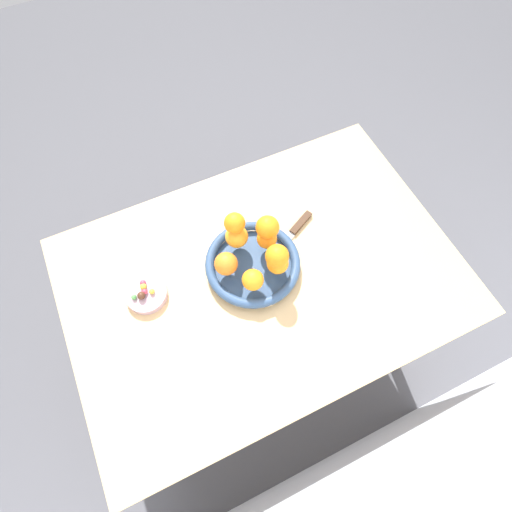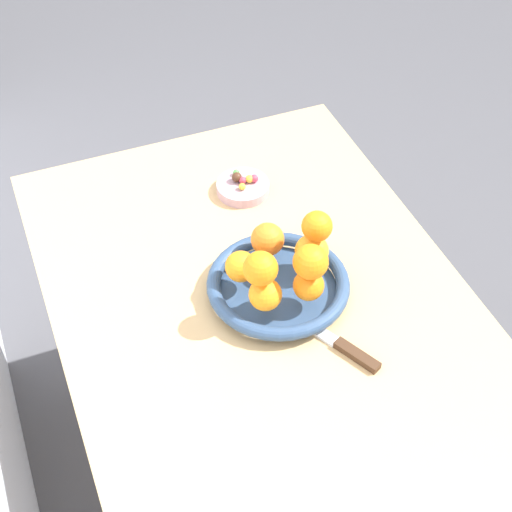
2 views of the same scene
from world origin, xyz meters
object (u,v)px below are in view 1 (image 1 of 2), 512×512
Objects in this scene: orange_1 at (226,264)px; candy_ball_5 at (152,292)px; candy_ball_3 at (143,287)px; orange_7 at (235,223)px; candy_dish at (147,294)px; orange_4 at (267,239)px; fruit_bowl at (253,264)px; dining_table at (262,287)px; knife at (289,237)px; orange_5 at (277,256)px; orange_2 at (253,280)px; candy_ball_2 at (143,283)px; candy_ball_0 at (141,296)px; candy_ball_4 at (134,297)px; orange_0 at (237,236)px; orange_3 at (278,263)px; candy_ball_1 at (145,292)px; orange_6 at (267,227)px.

orange_1 reaches higher than candy_ball_5.
candy_ball_3 is (0.23, -0.05, -0.04)m from orange_1.
candy_dish is at bearing 7.10° from orange_7.
candy_dish is 0.36m from orange_4.
orange_7 reaches higher than candy_dish.
orange_1 is at bearing 167.20° from candy_ball_3.
dining_table is at bearing 114.24° from fruit_bowl.
orange_5 is at bearing 46.08° from knife.
knife is (-0.12, -0.08, 0.09)m from dining_table.
orange_2 is 0.30m from candy_ball_2.
orange_5 is 2.85× the size of candy_ball_0.
orange_4 is 0.37m from candy_ball_0.
dining_table is 0.35m from candy_ball_2.
candy_ball_4 is 0.47m from knife.
orange_4 is 0.36m from candy_ball_2.
orange_0 is 0.27× the size of knife.
candy_ball_0 is (0.36, -0.08, -0.04)m from orange_3.
orange_7 is at bearing -75.19° from dining_table.
orange_4 is at bearing -94.91° from orange_3.
orange_1 reaches higher than candy_ball_0.
knife is (-0.45, -0.01, -0.03)m from candy_ball_0.
candy_ball_4 is 0.96× the size of candy_ball_5.
orange_3 is 0.35m from candy_ball_5.
candy_ball_3 is at bearing -54.34° from candy_ball_5.
orange_2 is 0.30m from candy_ball_1.
orange_5 is 4.15× the size of candy_ball_5.
orange_3 is at bearing 161.43° from candy_ball_2.
orange_6 is 3.64× the size of candy_ball_2.
candy_ball_0 reaches higher than candy_dish.
candy_ball_4 is at bearing -13.08° from orange_3.
orange_1 is at bearing 10.56° from orange_4.
candy_ball_1 is (0.27, -0.11, -0.04)m from orange_2.
orange_5 is (-0.12, 0.06, 0.06)m from orange_1.
orange_5 is at bearing -172.76° from orange_2.
fruit_bowl is at bearing -42.49° from orange_3.
orange_6 is (-0.04, -0.07, 0.22)m from dining_table.
dining_table is 73.63× the size of candy_ball_5.
candy_ball_0 is 1.52× the size of candy_ball_4.
orange_4 is 0.10m from knife.
knife is at bearing -179.95° from candy_ball_4.
knife is (-0.44, 0.00, -0.01)m from candy_dish.
candy_ball_0 is (0.37, -0.00, -0.10)m from orange_6.
fruit_bowl is at bearing 166.80° from candy_ball_2.
orange_5 is 0.18m from knife.
orange_4 is 0.92× the size of orange_5.
candy_ball_3 is (0.34, -0.11, -0.10)m from orange_5.
fruit_bowl is at bearing 171.57° from candy_dish.
candy_ball_3 is at bearing 2.69° from orange_0.
candy_ball_2 is at bearing -15.37° from orange_1.
candy_ball_3 is at bearing -4.21° from orange_4.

